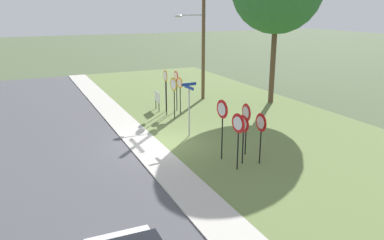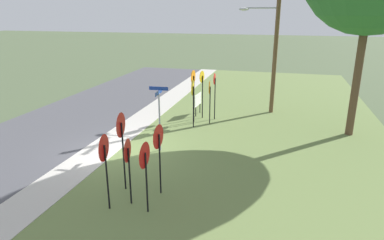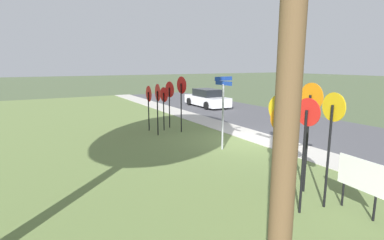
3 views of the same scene
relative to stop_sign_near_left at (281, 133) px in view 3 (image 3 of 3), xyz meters
name	(u,v)px [view 3 (image 3 of 3)]	position (x,y,z in m)	size (l,w,h in m)	color
ground_plane	(249,142)	(4.70, -2.98, -1.70)	(160.00, 160.00, 0.00)	#4C5B3D
road_asphalt	(322,130)	(4.70, -7.78, -1.70)	(44.00, 6.40, 0.01)	#4C4C51
sidewalk_strip	(263,139)	(4.70, -3.78, -1.67)	(44.00, 1.60, 0.06)	#BCB7AD
grass_median	(109,164)	(4.70, 3.02, -1.68)	(44.00, 12.00, 0.04)	olive
stop_sign_near_left	(281,133)	(0.00, 0.00, 0.00)	(0.66, 0.13, 2.31)	black
stop_sign_near_right	(310,114)	(-0.06, -0.90, 0.40)	(0.71, 0.11, 2.83)	black
stop_sign_far_left	(306,133)	(-0.81, 0.10, 0.17)	(0.60, 0.10, 2.58)	black
stop_sign_far_center	(279,119)	(0.76, -0.71, 0.16)	(0.79, 0.12, 2.48)	black
stop_sign_far_right	(332,127)	(-0.89, -0.62, 0.25)	(0.64, 0.13, 2.67)	black
yield_sign_near_left	(170,93)	(8.92, -1.22, 0.14)	(0.81, 0.14, 2.41)	black
yield_sign_near_right	(182,90)	(7.68, -1.27, 0.38)	(0.82, 0.13, 2.70)	black
yield_sign_far_left	(164,99)	(8.47, -0.70, -0.06)	(0.74, 0.14, 2.17)	black
yield_sign_far_right	(158,97)	(7.63, -0.02, 0.13)	(0.80, 0.11, 2.40)	black
yield_sign_center	(149,97)	(8.78, -0.02, 0.00)	(0.79, 0.10, 2.24)	black
street_name_post	(223,107)	(4.20, -1.25, 0.03)	(0.96, 0.82, 2.82)	#9EA0A8
notice_board	(360,177)	(-1.44, -0.99, -0.83)	(1.10, 0.12, 1.25)	black
parked_sedan_distant	(207,99)	(14.82, -7.17, -1.05)	(4.45, 1.95, 1.39)	silver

